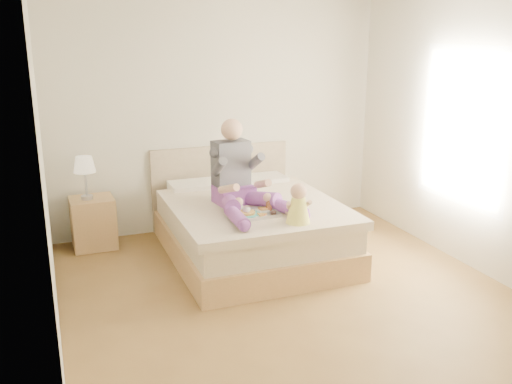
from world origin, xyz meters
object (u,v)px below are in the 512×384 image
object	(u,v)px
bed	(248,225)
tray	(255,212)
nightstand	(93,223)
adult	(240,181)
baby	(298,207)

from	to	relation	value
bed	tray	size ratio (longest dim) A/B	4.91
nightstand	adult	world-z (taller)	adult
nightstand	tray	world-z (taller)	tray
adult	tray	bearing A→B (deg)	-90.67
bed	adult	bearing A→B (deg)	-129.49
adult	baby	size ratio (longest dim) A/B	2.98
bed	nightstand	world-z (taller)	bed
nightstand	adult	bearing A→B (deg)	-36.68
tray	baby	world-z (taller)	baby
nightstand	baby	bearing A→B (deg)	-45.46
bed	tray	distance (m)	0.63
adult	tray	distance (m)	0.41
tray	baby	size ratio (longest dim) A/B	1.17
adult	baby	xyz separation A→B (m)	(0.34, -0.68, -0.11)
nightstand	baby	world-z (taller)	baby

